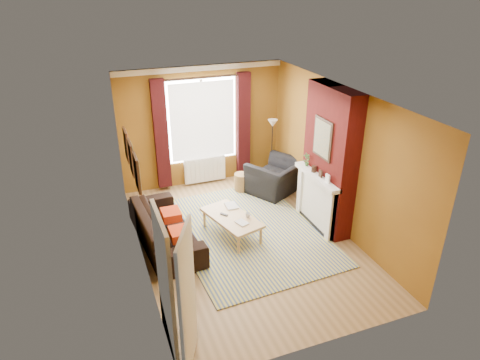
{
  "coord_description": "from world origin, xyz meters",
  "views": [
    {
      "loc": [
        -2.5,
        -6.4,
        4.56
      ],
      "look_at": [
        0.0,
        0.25,
        1.15
      ],
      "focal_mm": 32.0,
      "sensor_mm": 36.0,
      "label": 1
    }
  ],
  "objects_px": {
    "coffee_table": "(232,218)",
    "wicker_stool": "(242,182)",
    "armchair": "(276,177)",
    "floor_lamp": "(272,133)",
    "sofa": "(165,227)"
  },
  "relations": [
    {
      "from": "coffee_table",
      "to": "wicker_stool",
      "type": "bearing_deg",
      "value": 47.86
    },
    {
      "from": "armchair",
      "to": "floor_lamp",
      "type": "distance_m",
      "value": 1.05
    },
    {
      "from": "coffee_table",
      "to": "armchair",
      "type": "bearing_deg",
      "value": 25.85
    },
    {
      "from": "floor_lamp",
      "to": "sofa",
      "type": "bearing_deg",
      "value": -149.07
    },
    {
      "from": "sofa",
      "to": "armchair",
      "type": "bearing_deg",
      "value": -71.82
    },
    {
      "from": "coffee_table",
      "to": "sofa",
      "type": "bearing_deg",
      "value": 154.32
    },
    {
      "from": "coffee_table",
      "to": "wicker_stool",
      "type": "distance_m",
      "value": 1.93
    },
    {
      "from": "armchair",
      "to": "floor_lamp",
      "type": "xyz_separation_m",
      "value": [
        0.16,
        0.61,
        0.84
      ]
    },
    {
      "from": "sofa",
      "to": "wicker_stool",
      "type": "relative_size",
      "value": 5.35
    },
    {
      "from": "coffee_table",
      "to": "wicker_stool",
      "type": "relative_size",
      "value": 3.31
    },
    {
      "from": "wicker_stool",
      "to": "floor_lamp",
      "type": "distance_m",
      "value": 1.36
    },
    {
      "from": "coffee_table",
      "to": "wicker_stool",
      "type": "height_order",
      "value": "coffee_table"
    },
    {
      "from": "sofa",
      "to": "floor_lamp",
      "type": "height_order",
      "value": "floor_lamp"
    },
    {
      "from": "sofa",
      "to": "wicker_stool",
      "type": "height_order",
      "value": "sofa"
    },
    {
      "from": "wicker_stool",
      "to": "floor_lamp",
      "type": "relative_size",
      "value": 0.28
    }
  ]
}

